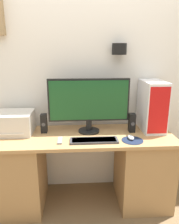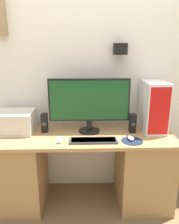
{
  "view_description": "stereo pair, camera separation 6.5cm",
  "coord_description": "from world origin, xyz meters",
  "px_view_note": "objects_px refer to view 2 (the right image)",
  "views": [
    {
      "loc": [
        -0.04,
        -1.58,
        1.49
      ],
      "look_at": [
        0.08,
        0.28,
        0.94
      ],
      "focal_mm": 35.0,
      "sensor_mm": 36.0,
      "label": 1
    },
    {
      "loc": [
        0.02,
        -1.58,
        1.49
      ],
      "look_at": [
        0.08,
        0.28,
        0.94
      ],
      "focal_mm": 35.0,
      "sensor_mm": 36.0,
      "label": 2
    }
  ],
  "objects_px": {
    "monitor": "(89,102)",
    "keyboard": "(93,140)",
    "speaker_right": "(132,123)",
    "computer_tower": "(153,106)",
    "remote_control": "(60,140)",
    "speaker_left": "(45,123)",
    "printer": "(15,122)",
    "mouse": "(131,138)"
  },
  "relations": [
    {
      "from": "monitor",
      "to": "keyboard",
      "type": "relative_size",
      "value": 1.82
    },
    {
      "from": "monitor",
      "to": "speaker_right",
      "type": "relative_size",
      "value": 4.22
    },
    {
      "from": "computer_tower",
      "to": "remote_control",
      "type": "height_order",
      "value": "computer_tower"
    },
    {
      "from": "computer_tower",
      "to": "speaker_left",
      "type": "distance_m",
      "value": 1.04
    },
    {
      "from": "monitor",
      "to": "printer",
      "type": "xyz_separation_m",
      "value": [
        -0.71,
        0.02,
        -0.19
      ]
    },
    {
      "from": "mouse",
      "to": "printer",
      "type": "distance_m",
      "value": 1.09
    },
    {
      "from": "monitor",
      "to": "computer_tower",
      "type": "bearing_deg",
      "value": 1.85
    },
    {
      "from": "monitor",
      "to": "printer",
      "type": "distance_m",
      "value": 0.73
    },
    {
      "from": "computer_tower",
      "to": "remote_control",
      "type": "bearing_deg",
      "value": -164.78
    },
    {
      "from": "speaker_right",
      "to": "remote_control",
      "type": "height_order",
      "value": "speaker_right"
    },
    {
      "from": "monitor",
      "to": "computer_tower",
      "type": "relative_size",
      "value": 1.58
    },
    {
      "from": "speaker_right",
      "to": "printer",
      "type": "bearing_deg",
      "value": 177.69
    },
    {
      "from": "mouse",
      "to": "computer_tower",
      "type": "xyz_separation_m",
      "value": [
        0.25,
        0.23,
        0.22
      ]
    },
    {
      "from": "remote_control",
      "to": "speaker_right",
      "type": "bearing_deg",
      "value": 15.73
    },
    {
      "from": "speaker_left",
      "to": "speaker_right",
      "type": "relative_size",
      "value": 1.0
    },
    {
      "from": "keyboard",
      "to": "remote_control",
      "type": "bearing_deg",
      "value": 175.85
    },
    {
      "from": "mouse",
      "to": "remote_control",
      "type": "bearing_deg",
      "value": -179.84
    },
    {
      "from": "keyboard",
      "to": "mouse",
      "type": "relative_size",
      "value": 4.26
    },
    {
      "from": "printer",
      "to": "remote_control",
      "type": "bearing_deg",
      "value": -27.72
    },
    {
      "from": "mouse",
      "to": "printer",
      "type": "relative_size",
      "value": 0.27
    },
    {
      "from": "speaker_left",
      "to": "remote_control",
      "type": "xyz_separation_m",
      "value": [
        0.16,
        -0.23,
        -0.08
      ]
    },
    {
      "from": "keyboard",
      "to": "printer",
      "type": "distance_m",
      "value": 0.78
    },
    {
      "from": "printer",
      "to": "remote_control",
      "type": "xyz_separation_m",
      "value": [
        0.44,
        -0.23,
        -0.09
      ]
    },
    {
      "from": "keyboard",
      "to": "speaker_left",
      "type": "relative_size",
      "value": 2.31
    },
    {
      "from": "printer",
      "to": "remote_control",
      "type": "height_order",
      "value": "printer"
    },
    {
      "from": "keyboard",
      "to": "mouse",
      "type": "bearing_deg",
      "value": 4.02
    },
    {
      "from": "keyboard",
      "to": "remote_control",
      "type": "distance_m",
      "value": 0.29
    },
    {
      "from": "speaker_left",
      "to": "keyboard",
      "type": "bearing_deg",
      "value": -28.55
    },
    {
      "from": "computer_tower",
      "to": "speaker_left",
      "type": "bearing_deg",
      "value": -179.36
    },
    {
      "from": "speaker_right",
      "to": "mouse",
      "type": "bearing_deg",
      "value": -105.73
    },
    {
      "from": "printer",
      "to": "speaker_left",
      "type": "xyz_separation_m",
      "value": [
        0.28,
        -0.01,
        -0.01
      ]
    },
    {
      "from": "monitor",
      "to": "speaker_right",
      "type": "bearing_deg",
      "value": -4.02
    },
    {
      "from": "monitor",
      "to": "speaker_left",
      "type": "xyz_separation_m",
      "value": [
        -0.42,
        0.01,
        -0.2
      ]
    },
    {
      "from": "keyboard",
      "to": "mouse",
      "type": "distance_m",
      "value": 0.33
    },
    {
      "from": "computer_tower",
      "to": "mouse",
      "type": "bearing_deg",
      "value": -137.22
    },
    {
      "from": "mouse",
      "to": "computer_tower",
      "type": "height_order",
      "value": "computer_tower"
    },
    {
      "from": "keyboard",
      "to": "speaker_right",
      "type": "xyz_separation_m",
      "value": [
        0.38,
        0.21,
        0.08
      ]
    },
    {
      "from": "mouse",
      "to": "remote_control",
      "type": "distance_m",
      "value": 0.62
    },
    {
      "from": "computer_tower",
      "to": "printer",
      "type": "bearing_deg",
      "value": -179.85
    },
    {
      "from": "computer_tower",
      "to": "printer",
      "type": "height_order",
      "value": "computer_tower"
    },
    {
      "from": "speaker_left",
      "to": "printer",
      "type": "bearing_deg",
      "value": 178.35
    },
    {
      "from": "computer_tower",
      "to": "speaker_right",
      "type": "xyz_separation_m",
      "value": [
        -0.2,
        -0.05,
        -0.15
      ]
    }
  ]
}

